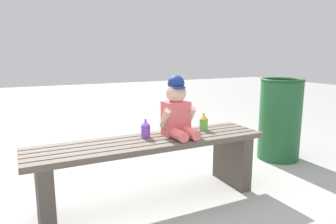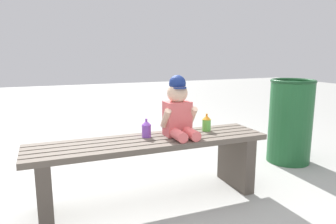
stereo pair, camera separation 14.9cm
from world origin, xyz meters
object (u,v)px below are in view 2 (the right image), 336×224
(sippy_cup_left, at_px, (146,128))
(trash_bin, at_px, (290,121))
(sippy_cup_right, at_px, (207,123))
(child_figure, at_px, (178,110))
(park_bench, at_px, (151,160))

(sippy_cup_left, bearing_deg, trash_bin, 8.12)
(sippy_cup_right, bearing_deg, sippy_cup_left, 180.00)
(child_figure, bearing_deg, sippy_cup_right, 11.07)
(park_bench, distance_m, sippy_cup_right, 0.48)
(park_bench, xyz_separation_m, trash_bin, (1.40, 0.26, 0.09))
(park_bench, height_order, sippy_cup_right, sippy_cup_right)
(child_figure, distance_m, trash_bin, 1.24)
(park_bench, relative_size, sippy_cup_right, 12.49)
(park_bench, xyz_separation_m, sippy_cup_left, (-0.01, 0.06, 0.20))
(park_bench, distance_m, sippy_cup_left, 0.21)
(child_figure, height_order, sippy_cup_right, child_figure)
(child_figure, xyz_separation_m, sippy_cup_right, (0.24, 0.05, -0.12))
(child_figure, xyz_separation_m, trash_bin, (1.20, 0.25, -0.22))
(child_figure, height_order, sippy_cup_left, child_figure)
(child_figure, relative_size, trash_bin, 0.55)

